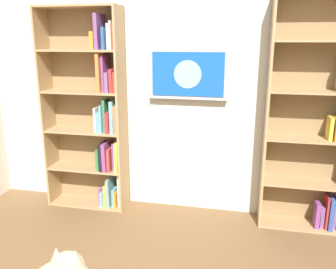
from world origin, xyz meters
name	(u,v)px	position (x,y,z in m)	size (l,w,h in m)	color
wall_back	(195,80)	(0.00, -2.23, 1.35)	(4.52, 0.06, 2.70)	beige
bookshelf_left	(327,120)	(-1.21, -2.06, 1.05)	(0.85, 0.28, 2.17)	tan
bookshelf_right	(95,115)	(1.00, -2.06, 0.99)	(0.84, 0.28, 2.05)	tan
wall_mounted_tv	(188,74)	(0.05, -2.15, 1.42)	(0.76, 0.07, 0.49)	#B7B7BC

